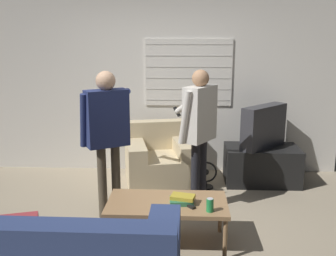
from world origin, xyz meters
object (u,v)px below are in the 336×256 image
spare_remote (190,206)px  person_right_standing (199,123)px  person_left_standing (107,126)px  armchair_beige (159,160)px  floor_fan (206,176)px  coffee_table (167,205)px  book_stack (182,199)px  soda_can (210,205)px  tv (264,127)px

spare_remote → person_right_standing: bearing=42.2°
person_left_standing → spare_remote: bearing=-68.7°
armchair_beige → spare_remote: (0.40, -1.77, 0.14)m
person_right_standing → armchair_beige: bearing=64.9°
armchair_beige → floor_fan: size_ratio=2.90×
coffee_table → floor_fan: 1.56m
armchair_beige → person_left_standing: 1.37m
book_stack → soda_can: 0.31m
coffee_table → soda_can: soda_can is taller
floor_fan → person_left_standing: bearing=-142.5°
person_left_standing → soda_can: (1.08, -0.81, -0.54)m
spare_remote → armchair_beige: bearing=61.3°
spare_remote → floor_fan: bearing=40.1°
person_right_standing → soda_can: bearing=-142.5°
book_stack → soda_can: (0.25, -0.17, 0.02)m
person_right_standing → book_stack: 1.05m
tv → person_left_standing: person_left_standing is taller
armchair_beige → person_left_standing: size_ratio=0.65×
coffee_table → soda_can: size_ratio=9.16×
armchair_beige → book_stack: size_ratio=4.23×
spare_remote → coffee_table: bearing=111.9°
armchair_beige → spare_remote: bearing=90.7°
coffee_table → person_right_standing: bearing=69.2°
armchair_beige → spare_remote: size_ratio=8.55×
person_left_standing → floor_fan: (1.13, 0.87, -0.87)m
person_right_standing → floor_fan: bearing=21.7°
soda_can → spare_remote: soda_can is taller
soda_can → floor_fan: soda_can is taller
armchair_beige → coffee_table: (0.19, -1.67, 0.08)m
tv → coffee_table: bearing=9.1°
book_stack → spare_remote: (0.07, -0.08, -0.03)m
person_left_standing → person_right_standing: (1.00, 0.23, -0.01)m
coffee_table → floor_fan: coffee_table is taller
person_left_standing → person_right_standing: person_left_standing is taller
soda_can → floor_fan: 1.71m
person_right_standing → floor_fan: person_right_standing is taller
tv → soda_can: 2.10m
coffee_table → spare_remote: 0.24m
armchair_beige → person_left_standing: person_left_standing is taller
soda_can → spare_remote: (-0.18, 0.09, -0.05)m
spare_remote → person_left_standing: bearing=99.8°
person_left_standing → floor_fan: person_left_standing is taller
coffee_table → spare_remote: (0.21, -0.11, 0.05)m
tv → floor_fan: 1.02m
coffee_table → book_stack: 0.16m
tv → book_stack: bearing=12.7°
armchair_beige → book_stack: 1.73m
tv → person_left_standing: bearing=-15.3°
coffee_table → person_left_standing: (-0.68, 0.61, 0.64)m
soda_can → floor_fan: (0.05, 1.67, -0.34)m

